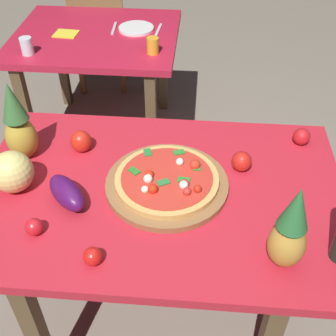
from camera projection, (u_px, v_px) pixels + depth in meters
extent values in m
plane|color=gray|center=(161.00, 301.00, 2.11)|extent=(10.00, 10.00, 0.00)
cube|color=brown|center=(88.00, 185.00, 2.21)|extent=(0.06, 0.06, 0.72)
cube|color=brown|center=(250.00, 194.00, 2.16)|extent=(0.06, 0.06, 0.72)
cube|color=red|center=(159.00, 193.00, 1.63)|extent=(1.39, 0.92, 0.04)
cube|color=brown|center=(28.00, 120.00, 2.65)|extent=(0.06, 0.06, 0.72)
cube|color=brown|center=(152.00, 126.00, 2.60)|extent=(0.06, 0.06, 0.72)
cube|color=brown|center=(62.00, 62.00, 3.22)|extent=(0.06, 0.06, 0.72)
cube|color=brown|center=(163.00, 66.00, 3.17)|extent=(0.06, 0.06, 0.72)
cube|color=#BB1D36|center=(96.00, 37.00, 2.66)|extent=(1.01, 0.86, 0.04)
cube|color=olive|center=(125.00, 51.00, 3.70)|extent=(0.04, 0.04, 0.41)
cube|color=olive|center=(86.00, 51.00, 3.69)|extent=(0.04, 0.04, 0.41)
cube|color=olive|center=(123.00, 69.00, 3.45)|extent=(0.04, 0.04, 0.41)
cube|color=olive|center=(81.00, 70.00, 3.44)|extent=(0.04, 0.04, 0.41)
cube|color=olive|center=(101.00, 34.00, 3.42)|extent=(0.44, 0.44, 0.04)
cube|color=olive|center=(96.00, 15.00, 3.14)|extent=(0.40, 0.08, 0.40)
cylinder|color=olive|center=(167.00, 184.00, 1.61)|extent=(0.46, 0.46, 0.02)
cylinder|color=tan|center=(167.00, 180.00, 1.60)|extent=(0.39, 0.39, 0.02)
cylinder|color=red|center=(167.00, 177.00, 1.59)|extent=(0.34, 0.34, 0.00)
sphere|color=red|center=(195.00, 165.00, 1.62)|extent=(0.04, 0.04, 0.04)
sphere|color=red|center=(198.00, 189.00, 1.53)|extent=(0.03, 0.03, 0.03)
sphere|color=red|center=(187.00, 191.00, 1.52)|extent=(0.03, 0.03, 0.03)
sphere|color=red|center=(153.00, 189.00, 1.53)|extent=(0.04, 0.04, 0.04)
sphere|color=red|center=(185.00, 184.00, 1.55)|extent=(0.03, 0.03, 0.03)
sphere|color=red|center=(149.00, 175.00, 1.59)|extent=(0.03, 0.03, 0.03)
cube|color=#2C822D|center=(179.00, 152.00, 1.69)|extent=(0.05, 0.04, 0.00)
cube|color=#2B7E28|center=(134.00, 171.00, 1.61)|extent=(0.05, 0.05, 0.00)
cube|color=#27852D|center=(184.00, 179.00, 1.57)|extent=(0.05, 0.03, 0.00)
cube|color=#2B7B3A|center=(163.00, 182.00, 1.56)|extent=(0.05, 0.05, 0.00)
cube|color=#318233|center=(197.00, 167.00, 1.63)|extent=(0.03, 0.04, 0.00)
cube|color=#247E35|center=(148.00, 152.00, 1.69)|extent=(0.04, 0.05, 0.00)
sphere|color=silver|center=(184.00, 185.00, 1.54)|extent=(0.03, 0.03, 0.03)
sphere|color=white|center=(180.00, 162.00, 1.64)|extent=(0.03, 0.03, 0.03)
sphere|color=white|center=(145.00, 189.00, 1.53)|extent=(0.03, 0.03, 0.03)
sphere|color=white|center=(148.00, 179.00, 1.57)|extent=(0.03, 0.03, 0.03)
ellipsoid|color=#B98735|center=(286.00, 244.00, 1.31)|extent=(0.12, 0.12, 0.17)
cone|color=#296B34|center=(297.00, 208.00, 1.21)|extent=(0.09, 0.09, 0.15)
ellipsoid|color=#B69432|center=(22.00, 138.00, 1.70)|extent=(0.12, 0.12, 0.18)
cone|color=#376C35|center=(11.00, 101.00, 1.59)|extent=(0.10, 0.10, 0.16)
sphere|color=#E2D376|center=(12.00, 172.00, 1.57)|extent=(0.16, 0.16, 0.16)
ellipsoid|color=red|center=(81.00, 141.00, 1.76)|extent=(0.09, 0.09, 0.09)
ellipsoid|color=#461151|center=(67.00, 193.00, 1.53)|extent=(0.20, 0.21, 0.09)
sphere|color=red|center=(34.00, 227.00, 1.43)|extent=(0.06, 0.06, 0.06)
sphere|color=red|center=(302.00, 136.00, 1.80)|extent=(0.07, 0.07, 0.07)
sphere|color=red|center=(93.00, 256.00, 1.34)|extent=(0.06, 0.06, 0.06)
sphere|color=red|center=(242.00, 161.00, 1.67)|extent=(0.08, 0.08, 0.08)
cylinder|color=gold|center=(153.00, 46.00, 2.42)|extent=(0.07, 0.07, 0.09)
cylinder|color=silver|center=(27.00, 46.00, 2.41)|extent=(0.07, 0.07, 0.10)
cylinder|color=white|center=(136.00, 28.00, 2.69)|extent=(0.22, 0.22, 0.02)
cube|color=silver|center=(114.00, 28.00, 2.70)|extent=(0.02, 0.18, 0.01)
cube|color=silver|center=(159.00, 30.00, 2.69)|extent=(0.03, 0.18, 0.01)
cube|color=yellow|center=(66.00, 34.00, 2.64)|extent=(0.15, 0.13, 0.01)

